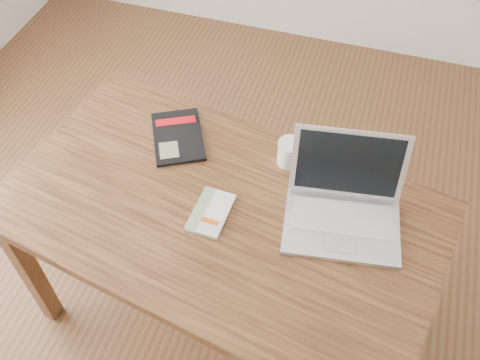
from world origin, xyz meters
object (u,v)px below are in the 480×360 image
(desk, at_px, (221,225))
(black_guidebook, at_px, (178,136))
(laptop, at_px, (344,204))
(white_guidebook, at_px, (211,212))
(coffee_mug, at_px, (291,152))

(desk, distance_m, black_guidebook, 0.38)
(laptop, bearing_deg, desk, -173.96)
(white_guidebook, relative_size, black_guidebook, 0.59)
(white_guidebook, bearing_deg, coffee_mug, 59.54)
(black_guidebook, distance_m, coffee_mug, 0.43)
(desk, distance_m, white_guidebook, 0.10)
(white_guidebook, relative_size, coffee_mug, 1.48)
(white_guidebook, xyz_separation_m, laptop, (0.41, 0.13, 0.05))
(coffee_mug, bearing_deg, black_guidebook, 174.44)
(laptop, xyz_separation_m, coffee_mug, (-0.22, 0.17, -0.00))
(white_guidebook, relative_size, laptop, 0.46)
(black_guidebook, bearing_deg, desk, -73.73)
(black_guidebook, relative_size, coffee_mug, 2.52)
(black_guidebook, bearing_deg, white_guidebook, -79.06)
(laptop, height_order, coffee_mug, laptop)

